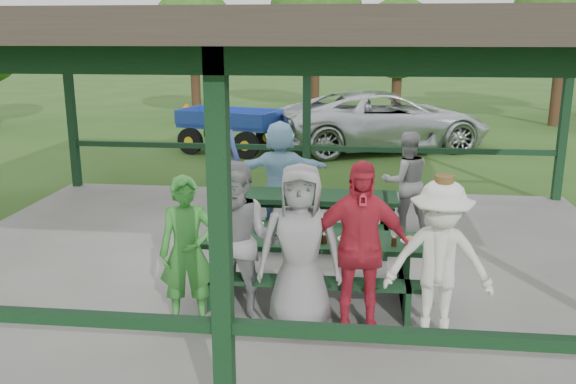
# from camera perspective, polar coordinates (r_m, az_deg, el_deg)

# --- Properties ---
(ground) EXTENTS (90.00, 90.00, 0.00)m
(ground) POSITION_cam_1_polar(r_m,az_deg,el_deg) (8.64, -0.44, -6.97)
(ground) COLOR #294D18
(ground) RESTS_ON ground
(concrete_slab) EXTENTS (10.00, 8.00, 0.10)m
(concrete_slab) POSITION_cam_1_polar(r_m,az_deg,el_deg) (8.63, -0.44, -6.66)
(concrete_slab) COLOR slate
(concrete_slab) RESTS_ON ground
(pavilion_structure) EXTENTS (10.60, 8.60, 3.24)m
(pavilion_structure) POSITION_cam_1_polar(r_m,az_deg,el_deg) (8.04, -0.49, 14.53)
(pavilion_structure) COLOR black
(pavilion_structure) RESTS_ON concrete_slab
(picnic_table_near) EXTENTS (2.54, 1.39, 0.75)m
(picnic_table_near) POSITION_cam_1_polar(r_m,az_deg,el_deg) (7.28, 2.23, -6.37)
(picnic_table_near) COLOR black
(picnic_table_near) RESTS_ON concrete_slab
(picnic_table_far) EXTENTS (2.50, 1.39, 0.75)m
(picnic_table_far) POSITION_cam_1_polar(r_m,az_deg,el_deg) (9.18, 2.32, -1.90)
(picnic_table_far) COLOR black
(picnic_table_far) RESTS_ON concrete_slab
(table_setting) EXTENTS (2.38, 0.45, 0.10)m
(table_setting) POSITION_cam_1_polar(r_m,az_deg,el_deg) (7.20, 4.22, -4.00)
(table_setting) COLOR white
(table_setting) RESTS_ON picnic_table_near
(contestant_green) EXTENTS (0.67, 0.51, 1.65)m
(contestant_green) POSITION_cam_1_polar(r_m,az_deg,el_deg) (6.58, -9.39, -5.59)
(contestant_green) COLOR #348832
(contestant_green) RESTS_ON concrete_slab
(contestant_grey_left) EXTENTS (0.88, 0.68, 1.80)m
(contestant_grey_left) POSITION_cam_1_polar(r_m,az_deg,el_deg) (6.52, -4.53, -4.92)
(contestant_grey_left) COLOR gray
(contestant_grey_left) RESTS_ON concrete_slab
(contestant_grey_mid) EXTENTS (0.90, 0.60, 1.81)m
(contestant_grey_mid) POSITION_cam_1_polar(r_m,az_deg,el_deg) (6.38, 1.14, -5.29)
(contestant_grey_mid) COLOR gray
(contestant_grey_mid) RESTS_ON concrete_slab
(contestant_red) EXTENTS (1.13, 0.56, 1.86)m
(contestant_red) POSITION_cam_1_polar(r_m,az_deg,el_deg) (6.35, 6.58, -5.26)
(contestant_red) COLOR #C0253A
(contestant_red) RESTS_ON concrete_slab
(contestant_white_fedora) EXTENTS (1.14, 0.72, 1.74)m
(contestant_white_fedora) POSITION_cam_1_polar(r_m,az_deg,el_deg) (6.36, 13.95, -6.36)
(contestant_white_fedora) COLOR silver
(contestant_white_fedora) RESTS_ON concrete_slab
(spectator_lblue) EXTENTS (1.67, 0.77, 1.74)m
(spectator_lblue) POSITION_cam_1_polar(r_m,az_deg,el_deg) (9.99, -0.75, 1.81)
(spectator_lblue) COLOR #9ACEEE
(spectator_lblue) RESTS_ON concrete_slab
(spectator_blue) EXTENTS (0.76, 0.58, 1.85)m
(spectator_blue) POSITION_cam_1_polar(r_m,az_deg,el_deg) (10.79, -6.17, 3.01)
(spectator_blue) COLOR #4658B8
(spectator_blue) RESTS_ON concrete_slab
(spectator_grey) EXTENTS (0.91, 0.79, 1.60)m
(spectator_grey) POSITION_cam_1_polar(r_m,az_deg,el_deg) (9.85, 10.95, 0.98)
(spectator_grey) COLOR #969699
(spectator_grey) RESTS_ON concrete_slab
(pickup_truck) EXTENTS (6.49, 4.57, 1.64)m
(pickup_truck) POSITION_cam_1_polar(r_m,az_deg,el_deg) (17.46, 8.98, 6.64)
(pickup_truck) COLOR silver
(pickup_truck) RESTS_ON ground
(farm_trailer) EXTENTS (3.65, 2.18, 1.27)m
(farm_trailer) POSITION_cam_1_polar(r_m,az_deg,el_deg) (16.94, -5.45, 5.86)
(farm_trailer) COLOR #1B3897
(farm_trailer) RESTS_ON ground
(tree_far_left) EXTENTS (3.13, 3.13, 4.89)m
(tree_far_left) POSITION_cam_1_polar(r_m,az_deg,el_deg) (23.99, -8.82, 14.71)
(tree_far_left) COLOR #372716
(tree_far_left) RESTS_ON ground
(tree_left) EXTENTS (3.80, 3.80, 5.93)m
(tree_left) POSITION_cam_1_polar(r_m,az_deg,el_deg) (25.96, 2.62, 16.41)
(tree_left) COLOR #372716
(tree_left) RESTS_ON ground
(tree_mid) EXTENTS (2.85, 2.85, 4.45)m
(tree_mid) POSITION_cam_1_polar(r_m,az_deg,el_deg) (22.92, 10.32, 13.91)
(tree_mid) COLOR #372716
(tree_mid) RESTS_ON ground
(tree_right) EXTENTS (3.54, 3.54, 5.53)m
(tree_right) POSITION_cam_1_polar(r_m,az_deg,el_deg) (23.67, 24.46, 14.69)
(tree_right) COLOR #372716
(tree_right) RESTS_ON ground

